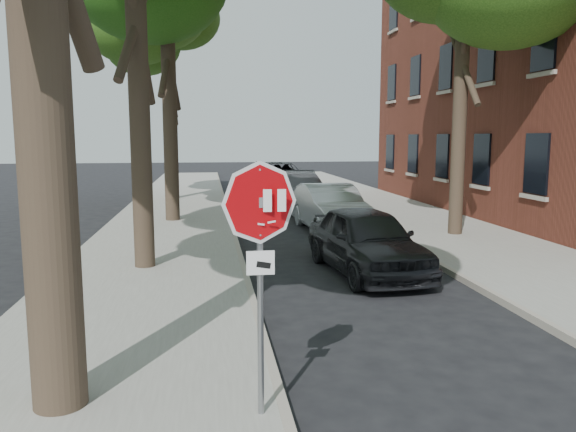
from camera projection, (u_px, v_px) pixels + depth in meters
name	position (u px, v px, depth m)	size (l,w,h in m)	color
ground	(327.00, 419.00, 5.92)	(120.00, 120.00, 0.00)	black
sidewalk_left	(166.00, 231.00, 17.31)	(4.00, 55.00, 0.12)	gray
sidewalk_right	(428.00, 225.00, 18.52)	(4.00, 55.00, 0.12)	gray
curb_left	(232.00, 229.00, 17.60)	(0.12, 55.00, 0.13)	#9E9384
curb_right	(368.00, 226.00, 18.22)	(0.12, 55.00, 0.13)	#9E9384
stop_sign	(260.00, 240.00, 5.52)	(0.76, 0.34, 2.61)	gray
tree_far	(170.00, 41.00, 25.20)	(5.29, 4.91, 9.33)	black
car_a	(367.00, 240.00, 12.15)	(1.71, 4.25, 1.45)	black
car_b	(330.00, 208.00, 17.58)	(1.55, 4.45, 1.47)	#B5B9BE
car_c	(301.00, 191.00, 23.02)	(2.11, 5.20, 1.51)	#56575C
car_d	(279.00, 178.00, 28.72)	(2.73, 5.91, 1.64)	black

